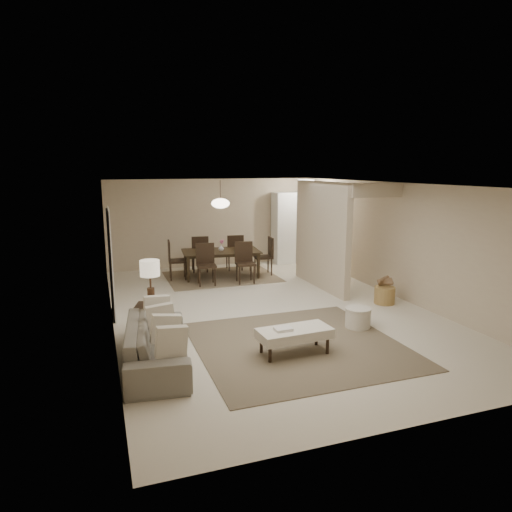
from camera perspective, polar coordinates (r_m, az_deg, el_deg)
name	(u,v)px	position (r m, az deg, el deg)	size (l,w,h in m)	color
floor	(268,309)	(9.27, 1.56, -6.67)	(9.00, 9.00, 0.00)	beige
ceiling	(269,184)	(8.84, 1.65, 8.96)	(9.00, 9.00, 0.00)	white
back_wall	(213,223)	(13.23, -5.35, 4.17)	(6.00, 6.00, 0.00)	#C2AE93
left_wall	(109,258)	(8.41, -17.89, -0.27)	(9.00, 9.00, 0.00)	#C2AE93
right_wall	(397,240)	(10.41, 17.24, 1.86)	(9.00, 9.00, 0.00)	#C2AE93
partition	(321,235)	(10.83, 8.18, 2.59)	(0.15, 2.50, 2.50)	#C2AE93
doorway	(111,264)	(9.04, -17.72, -0.98)	(0.04, 0.90, 2.04)	black
pantry_cabinet	(293,228)	(13.68, 4.64, 3.57)	(1.20, 0.55, 2.10)	white
flush_light	(306,181)	(12.69, 6.28, 9.34)	(0.44, 0.44, 0.05)	white
living_rug	(298,345)	(7.52, 5.27, -10.97)	(3.20, 3.20, 0.01)	brown
sofa	(157,344)	(6.85, -12.26, -10.68)	(0.84, 2.16, 0.63)	slate
ottoman_bench	(294,334)	(7.08, 4.83, -9.66)	(1.16, 0.58, 0.40)	beige
side_table	(152,322)	(7.82, -12.84, -8.10)	(0.53, 0.53, 0.59)	black
table_lamp	(150,272)	(7.59, -13.12, -1.99)	(0.32, 0.32, 0.76)	#49301F
round_pouf	(358,318)	(8.40, 12.62, -7.56)	(0.46, 0.46, 0.36)	beige
wicker_basket	(385,295)	(9.97, 15.77, -4.74)	(0.43, 0.43, 0.36)	olive
dining_rug	(222,277)	(11.96, -4.33, -2.60)	(2.80, 2.10, 0.01)	#706245
dining_table	(221,264)	(11.89, -4.35, -1.00)	(1.98, 1.10, 0.69)	black
dining_chairs	(221,258)	(11.86, -4.36, -0.27)	(2.73, 2.09, 1.01)	black
vase	(221,248)	(11.81, -4.38, 1.00)	(0.14, 0.14, 0.15)	white
yellow_mat	(330,275)	(12.28, 9.21, -2.36)	(0.84, 0.51, 0.01)	yellow
pendant_light	(220,203)	(11.66, -4.46, 6.58)	(0.46, 0.46, 0.71)	#49301F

